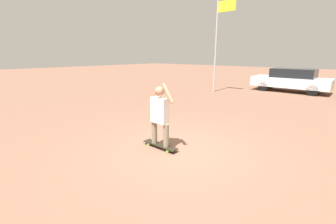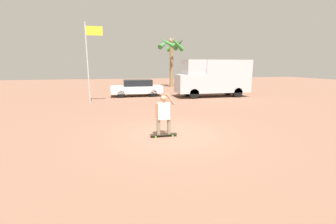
{
  "view_description": "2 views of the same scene",
  "coord_description": "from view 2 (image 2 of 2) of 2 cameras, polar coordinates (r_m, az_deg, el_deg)",
  "views": [
    {
      "loc": [
        3.19,
        -4.04,
        2.28
      ],
      "look_at": [
        -0.3,
        -0.08,
        0.93
      ],
      "focal_mm": 24.0,
      "sensor_mm": 36.0,
      "label": 1
    },
    {
      "loc": [
        -2.08,
        -8.18,
        2.61
      ],
      "look_at": [
        -0.12,
        0.4,
        0.8
      ],
      "focal_mm": 24.0,
      "sensor_mm": 36.0,
      "label": 2
    }
  ],
  "objects": [
    {
      "name": "camper_van",
      "position": [
        19.87,
        11.62,
        8.7
      ],
      "size": [
        6.29,
        2.04,
        3.12
      ],
      "color": "black",
      "rests_on": "ground_plane"
    },
    {
      "name": "skateboard",
      "position": [
        8.5,
        -1.1,
        -5.75
      ],
      "size": [
        1.01,
        0.23,
        0.09
      ],
      "color": "black",
      "rests_on": "ground_plane"
    },
    {
      "name": "palm_tree_near_van",
      "position": [
        29.02,
        1.04,
        15.93
      ],
      "size": [
        3.38,
        3.55,
        6.12
      ],
      "color": "#8E704C",
      "rests_on": "ground_plane"
    },
    {
      "name": "flagpole",
      "position": [
        16.69,
        -19.42,
        13.21
      ],
      "size": [
        1.17,
        0.12,
        5.49
      ],
      "color": "#B7B7BC",
      "rests_on": "ground_plane"
    },
    {
      "name": "parked_car_white",
      "position": [
        19.95,
        -7.89,
        6.16
      ],
      "size": [
        4.4,
        1.74,
        1.44
      ],
      "color": "black",
      "rests_on": "ground_plane"
    },
    {
      "name": "person_skateboarder",
      "position": [
        8.29,
        -1.13,
        -0.17
      ],
      "size": [
        0.73,
        0.23,
        1.56
      ],
      "color": "gray",
      "rests_on": "skateboard"
    },
    {
      "name": "ground_plane",
      "position": [
        8.83,
        1.33,
        -5.58
      ],
      "size": [
        80.0,
        80.0,
        0.0
      ],
      "primitive_type": "plane",
      "color": "brown"
    }
  ]
}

